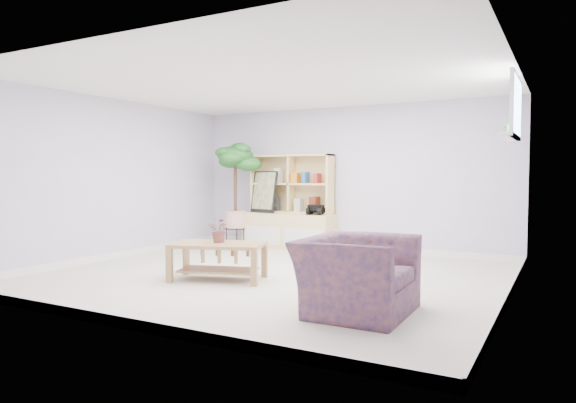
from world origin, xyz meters
The scene contains 14 objects.
floor centered at (0.00, 0.00, 0.00)m, with size 5.50×5.00×0.01m, color silver.
ceiling centered at (0.00, 0.00, 2.40)m, with size 5.50×5.00×0.01m, color white.
walls centered at (0.00, 0.00, 1.20)m, with size 5.51×5.01×2.40m.
baseboard centered at (0.00, 0.00, 0.05)m, with size 5.50×5.00×0.10m, color white, non-canonical shape.
window centered at (2.73, 0.60, 2.00)m, with size 0.10×0.98×0.68m, color #C1DAFF, non-canonical shape.
window_sill centered at (2.67, 0.60, 1.68)m, with size 0.14×1.00×0.04m, color white.
storage_unit centered at (-0.97, 2.24, 0.80)m, with size 1.61×0.54×1.61m, color #DEBB65, non-canonical shape.
poster centered at (-1.42, 2.16, 0.97)m, with size 0.53×0.12×0.73m, color yellow, non-canonical shape.
toy_truck centered at (-0.41, 2.14, 0.70)m, with size 0.35×0.24×0.19m, color black, non-canonical shape.
coffee_table centered at (-0.44, -0.53, 0.22)m, with size 1.09×0.60×0.45m, color olive, non-canonical shape.
table_plant centered at (-0.45, -0.47, 0.59)m, with size 0.27×0.23×0.30m, color #1C5F1C.
floor_tree centered at (-1.88, 1.95, 0.92)m, with size 0.68×0.68×1.84m, color #154A16, non-canonical shape.
armchair centered at (1.56, -1.11, 0.40)m, with size 1.07×0.93×0.79m, color #1A1D4D.
sill_plant centered at (2.67, 0.63, 1.82)m, with size 0.13×0.11×0.24m, color #154A16.
Camera 1 is at (3.23, -5.50, 1.27)m, focal length 32.00 mm.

